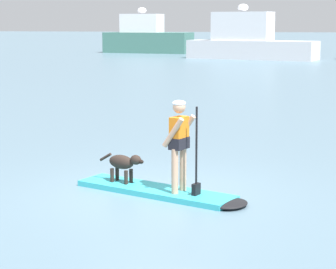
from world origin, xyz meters
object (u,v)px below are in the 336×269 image
dog (124,163)px  moored_boat_far_starboard (249,42)px  person_paddler (180,140)px  paddleboard (166,192)px  moored_boat_starboard (147,38)px

dog → moored_boat_far_starboard: size_ratio=0.09×
person_paddler → moored_boat_far_starboard: moored_boat_far_starboard is taller
dog → moored_boat_far_starboard: 43.24m
person_paddler → moored_boat_far_starboard: bearing=94.8°
paddleboard → moored_boat_far_starboard: size_ratio=0.30×
person_paddler → moored_boat_starboard: moored_boat_starboard is taller
moored_boat_starboard → dog: bearing=-75.3°
paddleboard → moored_boat_far_starboard: moored_boat_far_starboard is taller
dog → moored_boat_far_starboard: (-2.49, 43.16, 0.99)m
dog → paddleboard: bearing=-20.1°
person_paddler → dog: bearing=159.9°
dog → moored_boat_starboard: 54.24m
person_paddler → moored_boat_starboard: 54.94m
person_paddler → dog: size_ratio=1.67×
paddleboard → moored_boat_starboard: moored_boat_starboard is taller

